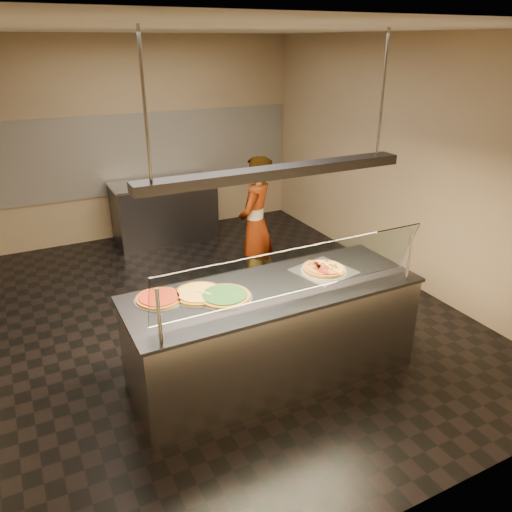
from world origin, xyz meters
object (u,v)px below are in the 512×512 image
sneeze_guard (295,272)px  half_pizza_pepperoni (315,270)px  serving_counter (273,333)px  half_pizza_sausage (332,266)px  heat_lamp_housing (276,172)px  pizza_cheese (199,293)px  pizza_tomato (159,298)px  pizza_spatula (210,292)px  worker (256,225)px  pizza_spinach (224,296)px  prep_table (165,211)px  perforated_tray (324,270)px

sneeze_guard → half_pizza_pepperoni: (0.48, 0.43, -0.26)m
serving_counter → half_pizza_sausage: (0.67, 0.09, 0.49)m
heat_lamp_housing → pizza_cheese: bearing=164.7°
pizza_cheese → pizza_tomato: same height
pizza_spatula → heat_lamp_housing: size_ratio=0.12×
serving_counter → worker: worker is taller
half_pizza_pepperoni → pizza_spinach: half_pizza_pepperoni is taller
pizza_spinach → prep_table: 3.91m
pizza_spinach → sneeze_guard: bearing=-39.2°
sneeze_guard → pizza_tomato: sneeze_guard is taller
pizza_tomato → pizza_spatula: 0.43m
serving_counter → pizza_spatula: size_ratio=9.45×
half_pizza_sausage → half_pizza_pepperoni: bearing=180.0°
half_pizza_pepperoni → heat_lamp_housing: heat_lamp_housing is taller
pizza_spinach → pizza_spatula: 0.13m
half_pizza_sausage → prep_table: half_pizza_sausage is taller
pizza_tomato → heat_lamp_housing: heat_lamp_housing is taller
pizza_spinach → pizza_cheese: size_ratio=1.01×
pizza_spinach → serving_counter: bearing=-3.6°
half_pizza_sausage → worker: (0.02, 1.63, -0.12)m
half_pizza_pepperoni → heat_lamp_housing: (-0.48, -0.09, 0.99)m
serving_counter → pizza_spatula: (-0.54, 0.13, 0.49)m
half_pizza_sausage → heat_lamp_housing: size_ratio=0.19×
perforated_tray → pizza_spinach: bearing=-176.8°
perforated_tray → heat_lamp_housing: 1.17m
prep_table → perforated_tray: bearing=-84.1°
sneeze_guard → perforated_tray: bearing=36.8°
pizza_spinach → perforated_tray: bearing=3.2°
half_pizza_pepperoni → pizza_cheese: half_pizza_pepperoni is taller
pizza_spinach → heat_lamp_housing: bearing=-3.6°
half_pizza_sausage → worker: bearing=89.2°
pizza_cheese → pizza_spatula: bearing=-28.8°
pizza_spinach → pizza_spatula: pizza_spatula is taller
serving_counter → worker: 1.89m
perforated_tray → worker: (0.12, 1.63, -0.10)m
perforated_tray → half_pizza_sausage: bearing=-0.3°
perforated_tray → prep_table: 3.82m
sneeze_guard → pizza_spinach: sneeze_guard is taller
half_pizza_sausage → pizza_cheese: half_pizza_sausage is taller
half_pizza_pepperoni → pizza_spinach: bearing=-176.6°
sneeze_guard → pizza_spinach: bearing=140.8°
pizza_spinach → worker: bearing=55.8°
perforated_tray → pizza_spatula: 1.12m
pizza_tomato → prep_table: pizza_tomato is taller
pizza_spinach → heat_lamp_housing: (0.46, -0.03, 1.00)m
half_pizza_pepperoni → prep_table: 3.81m
heat_lamp_housing → prep_table: bearing=87.2°
pizza_spatula → worker: bearing=52.2°
pizza_cheese → pizza_tomato: bearing=168.2°
sneeze_guard → half_pizza_pepperoni: sneeze_guard is taller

